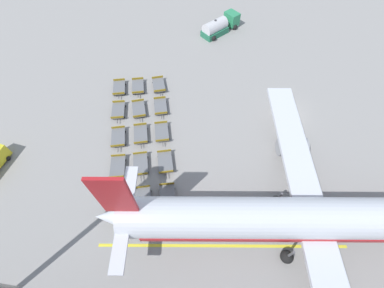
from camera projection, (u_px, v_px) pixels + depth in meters
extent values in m
plane|color=gray|center=(289.00, 113.00, 35.64)|extent=(500.00, 500.00, 0.00)
cylinder|color=silver|center=(334.00, 218.00, 23.63)|extent=(5.97, 39.73, 3.78)
cone|color=silver|center=(120.00, 217.00, 23.69)|extent=(3.83, 4.72, 3.59)
cube|color=red|center=(114.00, 196.00, 19.64)|extent=(0.44, 2.84, 6.00)
cube|color=silver|center=(125.00, 215.00, 23.22)|extent=(9.94, 1.79, 0.24)
cube|color=silver|center=(313.00, 221.00, 24.34)|extent=(35.41, 5.06, 0.44)
cylinder|color=gray|center=(292.00, 147.00, 30.61)|extent=(2.39, 3.40, 2.21)
cube|color=red|center=(331.00, 220.00, 24.18)|extent=(5.82, 35.78, 0.68)
cylinder|color=#56565B|center=(290.00, 254.00, 23.74)|extent=(0.24, 0.24, 2.13)
sphere|color=black|center=(287.00, 257.00, 24.62)|extent=(1.27, 1.27, 1.27)
cylinder|color=#56565B|center=(279.00, 198.00, 26.87)|extent=(0.24, 0.24, 2.13)
sphere|color=black|center=(276.00, 201.00, 27.75)|extent=(1.27, 1.27, 1.27)
cube|color=#2D8C5B|center=(232.00, 18.00, 46.34)|extent=(3.03, 3.01, 2.11)
cube|color=#236B4C|center=(215.00, 32.00, 45.63)|extent=(4.97, 5.04, 1.04)
cylinder|color=silver|center=(215.00, 26.00, 44.77)|extent=(4.55, 4.63, 2.11)
sphere|color=#333338|center=(216.00, 21.00, 43.90)|extent=(0.44, 0.44, 0.44)
sphere|color=black|center=(235.00, 27.00, 46.59)|extent=(0.90, 0.90, 0.90)
sphere|color=black|center=(226.00, 22.00, 47.59)|extent=(0.90, 0.90, 0.90)
sphere|color=black|center=(213.00, 38.00, 44.70)|extent=(0.90, 0.90, 0.90)
sphere|color=black|center=(205.00, 32.00, 45.70)|extent=(0.90, 0.90, 0.90)
sphere|color=black|center=(8.00, 158.00, 31.19)|extent=(0.60, 0.60, 0.60)
cube|color=slate|center=(119.00, 87.00, 37.70)|extent=(3.25, 2.23, 0.10)
cube|color=olive|center=(118.00, 93.00, 36.72)|extent=(0.40, 1.68, 0.32)
cube|color=olive|center=(119.00, 80.00, 38.33)|extent=(0.40, 1.68, 0.32)
cube|color=#333338|center=(119.00, 97.00, 36.77)|extent=(0.70, 0.19, 0.06)
sphere|color=black|center=(115.00, 95.00, 37.37)|extent=(0.36, 0.36, 0.36)
sphere|color=black|center=(124.00, 94.00, 37.48)|extent=(0.36, 0.36, 0.36)
sphere|color=black|center=(115.00, 85.00, 38.53)|extent=(0.36, 0.36, 0.36)
sphere|color=black|center=(125.00, 84.00, 38.64)|extent=(0.36, 0.36, 0.36)
cube|color=slate|center=(118.00, 110.00, 35.21)|extent=(3.21, 2.12, 0.10)
cube|color=olive|center=(117.00, 117.00, 34.22)|extent=(0.33, 1.69, 0.32)
cube|color=olive|center=(119.00, 101.00, 35.85)|extent=(0.33, 1.69, 0.32)
cube|color=#333338|center=(117.00, 121.00, 34.28)|extent=(0.70, 0.16, 0.06)
sphere|color=black|center=(113.00, 118.00, 34.90)|extent=(0.36, 0.36, 0.36)
sphere|color=black|center=(124.00, 117.00, 34.97)|extent=(0.36, 0.36, 0.36)
sphere|color=black|center=(114.00, 107.00, 36.06)|extent=(0.36, 0.36, 0.36)
sphere|color=black|center=(124.00, 106.00, 36.13)|extent=(0.36, 0.36, 0.36)
cube|color=slate|center=(118.00, 137.00, 32.66)|extent=(3.26, 2.25, 0.10)
cube|color=olive|center=(117.00, 146.00, 31.68)|extent=(0.41, 1.68, 0.32)
cube|color=olive|center=(118.00, 127.00, 33.29)|extent=(0.41, 1.68, 0.32)
cube|color=#333338|center=(118.00, 150.00, 31.74)|extent=(0.70, 0.20, 0.06)
sphere|color=black|center=(113.00, 146.00, 32.33)|extent=(0.36, 0.36, 0.36)
sphere|color=black|center=(124.00, 145.00, 32.44)|extent=(0.36, 0.36, 0.36)
sphere|color=black|center=(113.00, 133.00, 33.49)|extent=(0.36, 0.36, 0.36)
sphere|color=black|center=(125.00, 132.00, 33.60)|extent=(0.36, 0.36, 0.36)
cube|color=slate|center=(118.00, 167.00, 30.25)|extent=(3.20, 2.12, 0.10)
cube|color=olive|center=(116.00, 177.00, 29.27)|extent=(0.33, 1.69, 0.32)
cube|color=olive|center=(118.00, 155.00, 30.89)|extent=(0.33, 1.69, 0.32)
cube|color=#333338|center=(117.00, 181.00, 29.32)|extent=(0.70, 0.16, 0.06)
sphere|color=black|center=(112.00, 176.00, 29.94)|extent=(0.36, 0.36, 0.36)
sphere|color=black|center=(124.00, 176.00, 30.01)|extent=(0.36, 0.36, 0.36)
sphere|color=black|center=(113.00, 161.00, 31.11)|extent=(0.36, 0.36, 0.36)
sphere|color=black|center=(125.00, 160.00, 31.18)|extent=(0.36, 0.36, 0.36)
cube|color=slate|center=(114.00, 204.00, 27.66)|extent=(3.23, 2.18, 0.10)
cube|color=olive|center=(113.00, 217.00, 26.68)|extent=(0.37, 1.68, 0.32)
cube|color=olive|center=(115.00, 191.00, 28.29)|extent=(0.37, 1.68, 0.32)
cube|color=#333338|center=(113.00, 221.00, 26.73)|extent=(0.70, 0.18, 0.06)
sphere|color=black|center=(108.00, 216.00, 27.34)|extent=(0.36, 0.36, 0.36)
sphere|color=black|center=(121.00, 214.00, 27.43)|extent=(0.36, 0.36, 0.36)
sphere|color=black|center=(109.00, 197.00, 28.50)|extent=(0.36, 0.36, 0.36)
sphere|color=black|center=(122.00, 196.00, 28.59)|extent=(0.36, 0.36, 0.36)
cube|color=slate|center=(138.00, 86.00, 37.84)|extent=(3.25, 2.22, 0.10)
cube|color=olive|center=(138.00, 92.00, 36.86)|extent=(0.39, 1.68, 0.32)
cube|color=olive|center=(138.00, 78.00, 38.47)|extent=(0.39, 1.68, 0.32)
cube|color=#333338|center=(138.00, 96.00, 36.91)|extent=(0.70, 0.19, 0.06)
sphere|color=black|center=(133.00, 94.00, 37.51)|extent=(0.36, 0.36, 0.36)
sphere|color=black|center=(143.00, 93.00, 37.62)|extent=(0.36, 0.36, 0.36)
sphere|color=black|center=(133.00, 84.00, 38.68)|extent=(0.36, 0.36, 0.36)
sphere|color=black|center=(143.00, 83.00, 38.78)|extent=(0.36, 0.36, 0.36)
cube|color=slate|center=(139.00, 109.00, 35.33)|extent=(3.32, 2.40, 0.10)
cube|color=olive|center=(139.00, 116.00, 34.36)|extent=(0.51, 1.66, 0.32)
cube|color=olive|center=(138.00, 100.00, 35.96)|extent=(0.51, 1.66, 0.32)
cube|color=#333338|center=(140.00, 120.00, 34.42)|extent=(0.69, 0.24, 0.06)
sphere|color=black|center=(135.00, 117.00, 34.99)|extent=(0.36, 0.36, 0.36)
sphere|color=black|center=(145.00, 116.00, 35.15)|extent=(0.36, 0.36, 0.36)
sphere|color=black|center=(133.00, 106.00, 36.14)|extent=(0.36, 0.36, 0.36)
sphere|color=black|center=(144.00, 105.00, 36.29)|extent=(0.36, 0.36, 0.36)
cube|color=slate|center=(141.00, 134.00, 32.93)|extent=(3.27, 2.26, 0.10)
cube|color=olive|center=(141.00, 142.00, 31.95)|extent=(0.42, 1.68, 0.32)
cube|color=olive|center=(140.00, 124.00, 33.56)|extent=(0.42, 1.68, 0.32)
cube|color=#333338|center=(141.00, 146.00, 32.01)|extent=(0.70, 0.20, 0.06)
sphere|color=black|center=(136.00, 143.00, 32.60)|extent=(0.36, 0.36, 0.36)
sphere|color=black|center=(147.00, 142.00, 32.72)|extent=(0.36, 0.36, 0.36)
sphere|color=black|center=(135.00, 130.00, 33.76)|extent=(0.36, 0.36, 0.36)
sphere|color=black|center=(146.00, 129.00, 33.88)|extent=(0.36, 0.36, 0.36)
cube|color=slate|center=(141.00, 164.00, 30.45)|extent=(3.26, 2.25, 0.10)
cube|color=olive|center=(141.00, 174.00, 29.47)|extent=(0.41, 1.68, 0.32)
cube|color=olive|center=(140.00, 153.00, 31.08)|extent=(0.41, 1.68, 0.32)
cube|color=#333338|center=(141.00, 178.00, 29.53)|extent=(0.70, 0.20, 0.06)
sphere|color=black|center=(135.00, 174.00, 30.12)|extent=(0.36, 0.36, 0.36)
sphere|color=black|center=(147.00, 172.00, 30.23)|extent=(0.36, 0.36, 0.36)
sphere|color=black|center=(135.00, 159.00, 31.28)|extent=(0.36, 0.36, 0.36)
sphere|color=black|center=(147.00, 157.00, 31.39)|extent=(0.36, 0.36, 0.36)
cube|color=slate|center=(143.00, 200.00, 27.95)|extent=(3.27, 2.28, 0.10)
cube|color=olive|center=(144.00, 212.00, 26.97)|extent=(0.43, 1.67, 0.32)
cube|color=olive|center=(142.00, 187.00, 28.58)|extent=(0.43, 1.67, 0.32)
cube|color=#333338|center=(144.00, 216.00, 27.03)|extent=(0.70, 0.21, 0.06)
sphere|color=black|center=(138.00, 211.00, 27.62)|extent=(0.36, 0.36, 0.36)
sphere|color=black|center=(151.00, 209.00, 27.74)|extent=(0.36, 0.36, 0.36)
sphere|color=black|center=(137.00, 193.00, 28.77)|extent=(0.36, 0.36, 0.36)
sphere|color=black|center=(150.00, 191.00, 28.90)|extent=(0.36, 0.36, 0.36)
cube|color=slate|center=(159.00, 85.00, 38.02)|extent=(3.32, 2.40, 0.10)
cube|color=olive|center=(160.00, 91.00, 37.05)|extent=(0.51, 1.66, 0.32)
cube|color=olive|center=(157.00, 77.00, 38.64)|extent=(0.51, 1.66, 0.32)
cube|color=#333338|center=(160.00, 94.00, 37.10)|extent=(0.69, 0.24, 0.06)
sphere|color=black|center=(155.00, 92.00, 37.67)|extent=(0.36, 0.36, 0.36)
sphere|color=black|center=(165.00, 91.00, 37.83)|extent=(0.36, 0.36, 0.36)
sphere|color=black|center=(153.00, 83.00, 38.82)|extent=(0.36, 0.36, 0.36)
sphere|color=black|center=(163.00, 81.00, 38.98)|extent=(0.36, 0.36, 0.36)
cube|color=slate|center=(160.00, 106.00, 35.62)|extent=(3.26, 2.26, 0.10)
cube|color=olive|center=(161.00, 113.00, 34.64)|extent=(0.42, 1.68, 0.32)
cube|color=olive|center=(160.00, 98.00, 36.25)|extent=(0.42, 1.68, 0.32)
cube|color=#333338|center=(162.00, 117.00, 34.70)|extent=(0.70, 0.20, 0.06)
sphere|color=black|center=(156.00, 114.00, 35.29)|extent=(0.36, 0.36, 0.36)
sphere|color=black|center=(166.00, 113.00, 35.40)|extent=(0.36, 0.36, 0.36)
sphere|color=black|center=(155.00, 103.00, 36.45)|extent=(0.36, 0.36, 0.36)
sphere|color=black|center=(165.00, 102.00, 36.56)|extent=(0.36, 0.36, 0.36)
cube|color=slate|center=(162.00, 132.00, 33.12)|extent=(3.26, 2.24, 0.10)
cube|color=olive|center=(162.00, 140.00, 32.14)|extent=(0.41, 1.68, 0.32)
cube|color=olive|center=(161.00, 122.00, 33.75)|extent=(0.41, 1.68, 0.32)
cube|color=#333338|center=(163.00, 144.00, 32.19)|extent=(0.70, 0.20, 0.06)
sphere|color=black|center=(157.00, 141.00, 32.79)|extent=(0.36, 0.36, 0.36)
sphere|color=black|center=(168.00, 140.00, 32.90)|extent=(0.36, 0.36, 0.36)
sphere|color=black|center=(156.00, 128.00, 33.95)|extent=(0.36, 0.36, 0.36)
sphere|color=black|center=(167.00, 127.00, 34.06)|extent=(0.36, 0.36, 0.36)
cube|color=slate|center=(165.00, 162.00, 30.61)|extent=(3.27, 2.26, 0.10)
cube|color=olive|center=(166.00, 172.00, 29.63)|extent=(0.42, 1.68, 0.32)
cube|color=olive|center=(164.00, 151.00, 31.24)|extent=(0.42, 1.68, 0.32)
cube|color=#333338|center=(167.00, 176.00, 29.69)|extent=(0.70, 0.20, 0.06)
sphere|color=black|center=(160.00, 172.00, 30.28)|extent=(0.36, 0.36, 0.36)
sphere|color=black|center=(172.00, 170.00, 30.40)|extent=(0.36, 0.36, 0.36)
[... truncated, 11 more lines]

